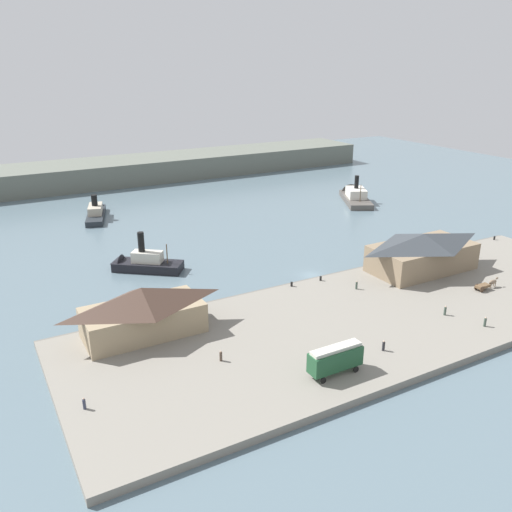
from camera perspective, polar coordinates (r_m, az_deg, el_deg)
ground_plane at (r=111.99m, az=5.92°, el=-2.07°), size 320.00×320.00×0.00m
quay_promenade at (r=96.25m, az=13.45°, el=-6.05°), size 110.00×36.00×1.20m
seawall_edge at (r=109.11m, az=7.01°, el=-2.45°), size 110.00×0.80×1.00m
ferry_shed_customs_shed at (r=86.03m, az=-12.08°, el=-5.76°), size 18.96×9.31×8.01m
ferry_shed_central_terminal at (r=114.93m, az=17.43°, el=0.44°), size 22.19×11.48×7.89m
street_tram at (r=75.57m, az=8.52°, el=-10.78°), size 8.05×2.54×4.24m
horse_cart at (r=110.68m, az=23.51°, el=-2.82°), size 5.72×1.43×1.87m
pedestrian_near_cart at (r=72.32m, az=-17.96°, el=-14.86°), size 0.40×0.40×1.62m
pedestrian_walking_west at (r=78.69m, az=-3.80°, el=-10.68°), size 0.41×0.41×1.67m
pedestrian_at_waters_edge at (r=103.38m, az=10.73°, el=-3.11°), size 0.41×0.41×1.67m
pedestrian_standing_center at (r=97.14m, az=19.63°, el=-5.56°), size 0.42×0.42×1.72m
pedestrian_near_east_shed at (r=95.59m, az=23.37°, el=-6.53°), size 0.42×0.42×1.69m
pedestrian_near_west_shed at (r=83.27m, az=13.53°, el=-9.37°), size 0.42×0.42×1.70m
mooring_post_east at (r=106.30m, az=6.95°, el=-2.40°), size 0.44×0.44×0.90m
mooring_post_west at (r=103.12m, az=3.84°, el=-3.03°), size 0.44×0.44×0.90m
mooring_post_center_east at (r=134.25m, az=21.37°, el=1.19°), size 0.44×0.44×0.90m
mooring_post_center_west at (r=141.94m, az=24.22°, el=1.78°), size 0.44×0.44×0.90m
ferry_approaching_east at (r=160.14m, az=-16.77°, el=4.59°), size 10.06×20.90×8.09m
ferry_near_quay at (r=116.26m, az=-12.28°, el=-0.77°), size 15.48×13.52×9.80m
ferry_approaching_west at (r=174.62m, az=10.48°, el=6.40°), size 16.23×22.76×10.78m
far_headland at (r=207.05m, az=-11.88°, el=9.18°), size 180.00×24.00×8.00m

